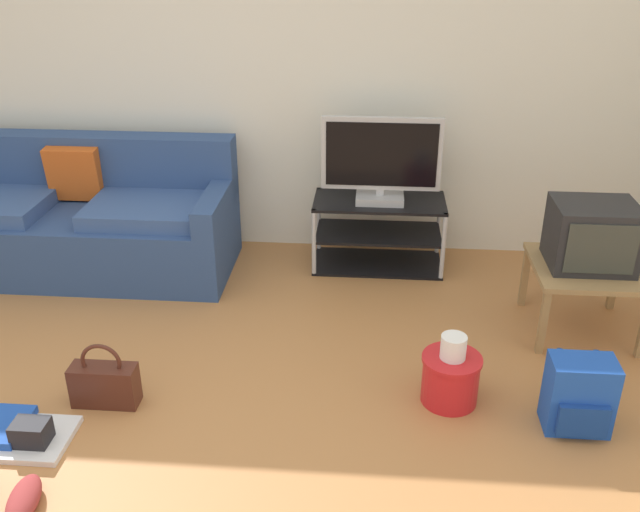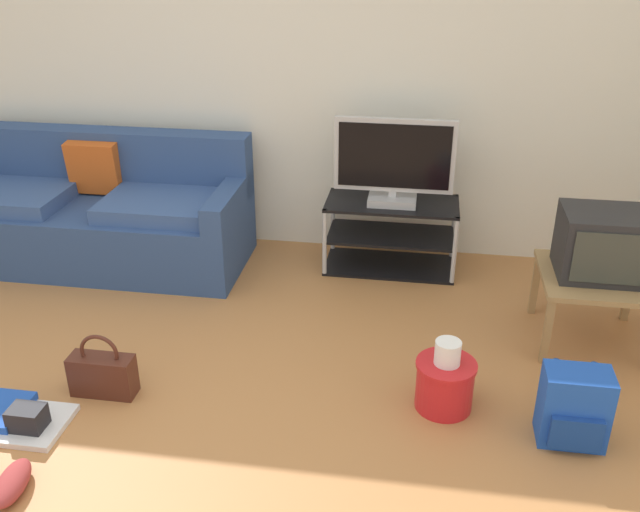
% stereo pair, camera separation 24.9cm
% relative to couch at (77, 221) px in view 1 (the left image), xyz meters
% --- Properties ---
extents(ground_plane, '(9.00, 9.80, 0.02)m').
position_rel_couch_xyz_m(ground_plane, '(1.10, -1.93, -0.34)').
color(ground_plane, '#B27542').
extents(wall_back, '(9.00, 0.10, 2.70)m').
position_rel_couch_xyz_m(wall_back, '(1.10, 0.52, 1.02)').
color(wall_back, silver).
rests_on(wall_back, ground_plane).
extents(couch, '(2.10, 0.82, 0.86)m').
position_rel_couch_xyz_m(couch, '(0.00, 0.00, 0.00)').
color(couch, navy).
rests_on(couch, ground_plane).
extents(tv_stand, '(0.88, 0.43, 0.48)m').
position_rel_couch_xyz_m(tv_stand, '(2.04, 0.16, -0.09)').
color(tv_stand, black).
rests_on(tv_stand, ground_plane).
extents(flat_tv, '(0.78, 0.22, 0.57)m').
position_rel_couch_xyz_m(flat_tv, '(2.04, 0.14, 0.43)').
color(flat_tv, '#B2B2B7').
rests_on(flat_tv, tv_stand).
extents(side_table, '(0.60, 0.60, 0.41)m').
position_rel_couch_xyz_m(side_table, '(3.21, -0.60, 0.04)').
color(side_table, '#9E7A4C').
rests_on(side_table, ground_plane).
extents(crt_tv, '(0.45, 0.38, 0.36)m').
position_rel_couch_xyz_m(crt_tv, '(3.21, -0.58, 0.27)').
color(crt_tv, '#232326').
rests_on(crt_tv, side_table).
extents(backpack, '(0.30, 0.26, 0.37)m').
position_rel_couch_xyz_m(backpack, '(2.98, -1.49, -0.15)').
color(backpack, blue).
rests_on(backpack, ground_plane).
extents(handbag, '(0.32, 0.12, 0.35)m').
position_rel_couch_xyz_m(handbag, '(0.71, -1.50, -0.21)').
color(handbag, '#4C2319').
rests_on(handbag, ground_plane).
extents(cleaning_bucket, '(0.30, 0.30, 0.37)m').
position_rel_couch_xyz_m(cleaning_bucket, '(2.41, -1.34, -0.17)').
color(cleaning_bucket, red).
rests_on(cleaning_bucket, ground_plane).
extents(floor_tray, '(0.47, 0.33, 0.14)m').
position_rel_couch_xyz_m(floor_tray, '(0.40, -1.80, -0.29)').
color(floor_tray, silver).
rests_on(floor_tray, ground_plane).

